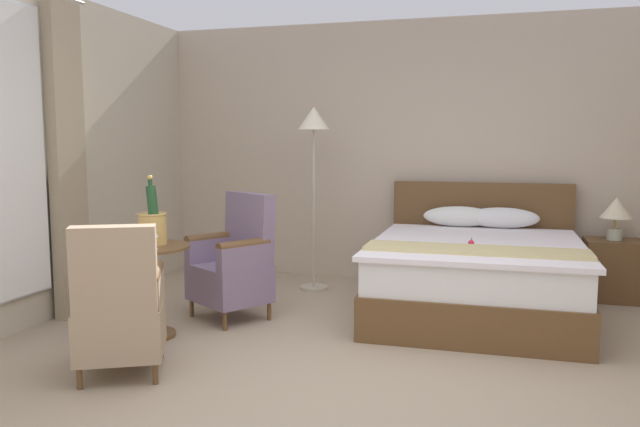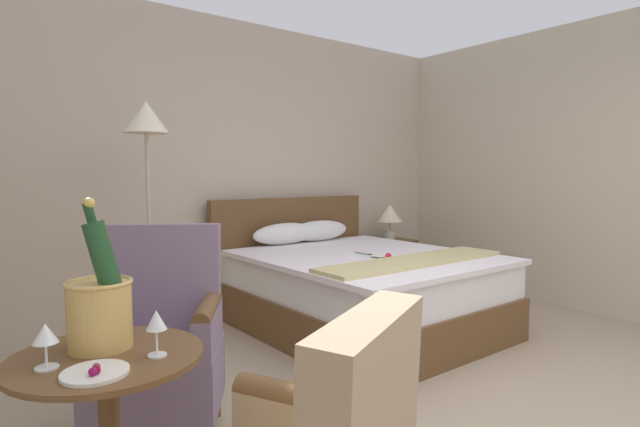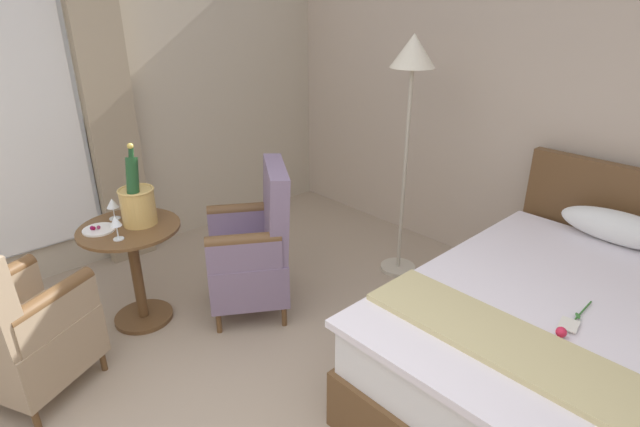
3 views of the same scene
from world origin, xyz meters
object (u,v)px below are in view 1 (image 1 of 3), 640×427
at_px(champagne_bucket, 152,224).
at_px(armchair_by_window, 234,264).
at_px(floor_lamp_brass, 314,138).
at_px(wine_glass_near_edge, 153,234).
at_px(snack_plate, 126,248).
at_px(nightstand, 613,270).
at_px(bed, 476,273).
at_px(wine_glass_near_bucket, 124,231).
at_px(side_table_round, 148,282).
at_px(bedside_lamp, 616,211).
at_px(armchair_facing_bed, 120,309).

distance_m(champagne_bucket, armchair_by_window, 0.82).
relative_size(floor_lamp_brass, wine_glass_near_edge, 11.61).
height_order(wine_glass_near_edge, snack_plate, wine_glass_near_edge).
bearing_deg(snack_plate, nightstand, 32.55).
bearing_deg(bed, wine_glass_near_bucket, -151.64).
bearing_deg(side_table_round, bed, 29.92).
distance_m(floor_lamp_brass, armchair_by_window, 1.60).
bearing_deg(nightstand, snack_plate, -147.45).
bearing_deg(floor_lamp_brass, champagne_bucket, -113.77).
distance_m(side_table_round, armchair_by_window, 0.78).
bearing_deg(bedside_lamp, floor_lamp_brass, -172.74).
relative_size(bedside_lamp, snack_plate, 2.01).
height_order(floor_lamp_brass, snack_plate, floor_lamp_brass).
relative_size(nightstand, side_table_round, 0.81).
bearing_deg(floor_lamp_brass, armchair_by_window, -107.13).
bearing_deg(bedside_lamp, snack_plate, -147.44).
bearing_deg(floor_lamp_brass, snack_plate, -113.15).
bearing_deg(bedside_lamp, wine_glass_near_edge, -146.40).
height_order(champagne_bucket, snack_plate, champagne_bucket).
bearing_deg(wine_glass_near_edge, nightstand, 33.60).
height_order(bedside_lamp, floor_lamp_brass, floor_lamp_brass).
relative_size(side_table_round, snack_plate, 3.53).
height_order(bed, wine_glass_near_edge, bed).
xyz_separation_m(side_table_round, wine_glass_near_edge, (0.13, -0.12, 0.39)).
xyz_separation_m(wine_glass_near_bucket, wine_glass_near_edge, (0.31, -0.11, 0.01)).
height_order(bed, armchair_facing_bed, bed).
bearing_deg(wine_glass_near_edge, bedside_lamp, 33.60).
height_order(bed, bedside_lamp, bed).
relative_size(nightstand, bedside_lamp, 1.42).
distance_m(bed, wine_glass_near_edge, 2.72).
xyz_separation_m(side_table_round, armchair_facing_bed, (0.25, -0.75, 0.00)).
bearing_deg(nightstand, floor_lamp_brass, -172.74).
xyz_separation_m(side_table_round, snack_plate, (-0.08, -0.16, 0.28)).
relative_size(bedside_lamp, side_table_round, 0.57).
bearing_deg(bed, wine_glass_near_edge, -146.50).
distance_m(bedside_lamp, side_table_round, 4.21).
relative_size(bed, armchair_facing_bed, 2.15).
bearing_deg(side_table_round, armchair_facing_bed, -71.30).
relative_size(bed, nightstand, 3.72).
bearing_deg(side_table_round, bedside_lamp, 31.26).
xyz_separation_m(bed, champagne_bucket, (-2.36, -1.28, 0.51)).
xyz_separation_m(bed, wine_glass_near_edge, (-2.24, -1.48, 0.47)).
bearing_deg(wine_glass_near_edge, side_table_round, 137.18).
distance_m(nightstand, bedside_lamp, 0.56).
xyz_separation_m(champagne_bucket, snack_plate, (-0.08, -0.24, -0.15)).
bearing_deg(wine_glass_near_edge, armchair_facing_bed, -78.76).
distance_m(floor_lamp_brass, side_table_round, 2.25).
relative_size(wine_glass_near_bucket, wine_glass_near_edge, 0.92).
bearing_deg(armchair_by_window, wine_glass_near_bucket, -131.42).
bearing_deg(armchair_by_window, armchair_facing_bed, -96.41).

